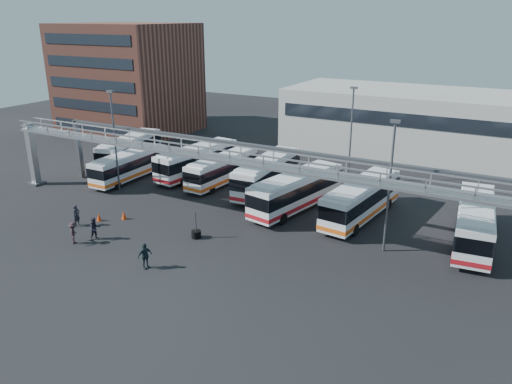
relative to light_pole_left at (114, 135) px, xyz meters
The scene contains 22 objects.
ground 18.78m from the light_pole_left, 26.57° to the right, with size 140.00×140.00×0.00m, color black.
gantry 16.14m from the light_pole_left, ahead, with size 51.40×5.15×7.10m.
apartment_building 28.52m from the light_pole_left, 129.29° to the left, with size 18.00×15.00×16.00m, color brown.
warehouse 41.07m from the light_pole_left, 46.97° to the left, with size 42.00×14.00×8.00m, color #9E9E99.
light_pole_left is the anchor object (origin of this frame).
light_pole_mid 28.02m from the light_pole_left, ahead, with size 0.70×0.35×10.21m.
light_pole_back 24.41m from the light_pole_left, 34.99° to the left, with size 0.70×0.35×10.21m.
bus_0 10.18m from the light_pole_left, 124.80° to the left, with size 4.76×11.40×3.38m.
bus_1 5.19m from the light_pole_left, 112.11° to the left, with size 2.50×10.18×3.08m.
bus_2 9.73m from the light_pole_left, 59.69° to the left, with size 4.03×11.43×3.40m.
bus_3 11.53m from the light_pole_left, 38.73° to the left, with size 3.16×10.29×3.08m.
bus_4 15.86m from the light_pole_left, 27.21° to the left, with size 3.24×11.59×3.48m.
bus_5 19.25m from the light_pole_left, 11.35° to the left, with size 4.91×11.79×3.49m.
bus_6 25.10m from the light_pole_left, 10.18° to the left, with size 3.97×11.56×3.44m.
bus_8 34.19m from the light_pole_left, ahead, with size 3.67×11.60×3.47m.
pedestrian_a 10.68m from the light_pole_left, 68.18° to the right, with size 0.69×0.45×1.90m, color #222129.
pedestrian_b 13.21m from the light_pole_left, 55.30° to the right, with size 0.91×0.71×1.87m, color #23202C.
pedestrian_c 13.88m from the light_pole_left, 62.03° to the right, with size 1.17×0.67×1.81m, color #312124.
pedestrian_d 18.86m from the light_pole_left, 40.95° to the right, with size 1.13×0.47×1.93m, color #1A282F.
cone_left 9.99m from the light_pole_left, 58.62° to the right, with size 0.44×0.44×0.70m, color red.
cone_right 9.97m from the light_pole_left, 43.99° to the right, with size 0.47×0.47×0.75m, color red.
tire_stack 16.10m from the light_pole_left, 23.16° to the right, with size 0.79×0.79×2.27m.
Camera 1 is at (20.10, -28.10, 17.20)m, focal length 35.00 mm.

